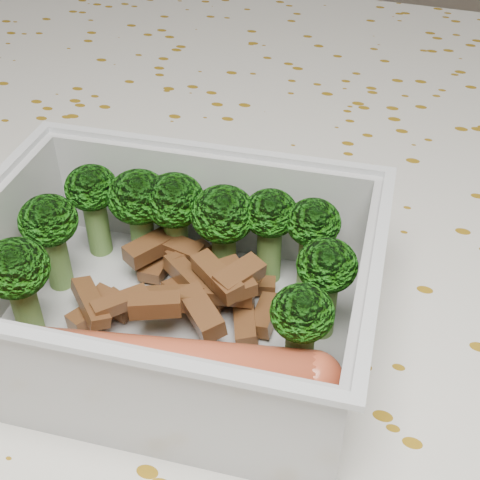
% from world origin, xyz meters
% --- Properties ---
extents(dining_table, '(1.40, 0.90, 0.75)m').
position_xyz_m(dining_table, '(0.00, 0.00, 0.67)').
color(dining_table, brown).
rests_on(dining_table, ground).
extents(tablecloth, '(1.46, 0.96, 0.19)m').
position_xyz_m(tablecloth, '(0.00, 0.00, 0.72)').
color(tablecloth, white).
rests_on(tablecloth, dining_table).
extents(lunch_container, '(0.21, 0.17, 0.07)m').
position_xyz_m(lunch_container, '(-0.01, -0.05, 0.78)').
color(lunch_container, silver).
rests_on(lunch_container, tablecloth).
extents(broccoli_florets, '(0.17, 0.11, 0.06)m').
position_xyz_m(broccoli_florets, '(-0.02, -0.02, 0.80)').
color(broccoli_florets, '#608C3F').
rests_on(broccoli_florets, lunch_container).
extents(meat_pile, '(0.10, 0.08, 0.03)m').
position_xyz_m(meat_pile, '(-0.01, -0.03, 0.77)').
color(meat_pile, brown).
rests_on(meat_pile, lunch_container).
extents(sausage, '(0.17, 0.06, 0.03)m').
position_xyz_m(sausage, '(-0.00, -0.09, 0.78)').
color(sausage, '#CC5231').
rests_on(sausage, lunch_container).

